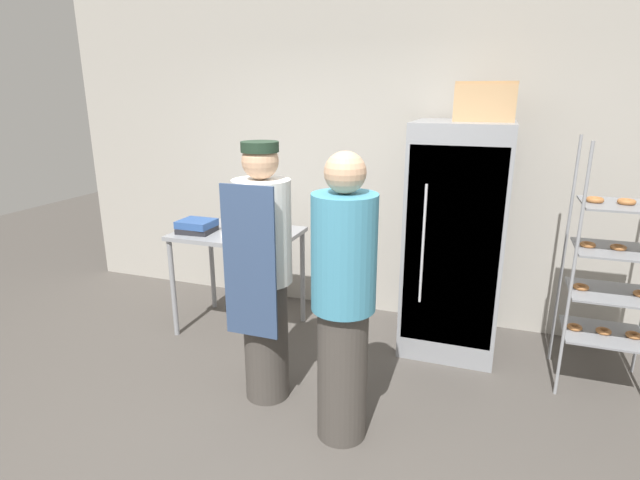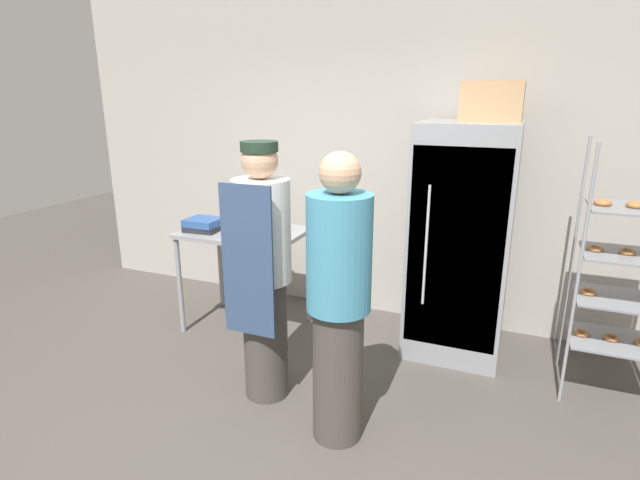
# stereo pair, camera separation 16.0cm
# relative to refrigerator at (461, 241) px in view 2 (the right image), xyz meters

# --- Properties ---
(ground_plane) EXTENTS (14.00, 14.00, 0.00)m
(ground_plane) POSITION_rel_refrigerator_xyz_m (-0.82, -1.68, -0.92)
(ground_plane) COLOR #4C4742
(back_wall) EXTENTS (6.40, 0.12, 2.99)m
(back_wall) POSITION_rel_refrigerator_xyz_m (-0.82, 0.54, 0.57)
(back_wall) COLOR #ADA89E
(back_wall) RESTS_ON ground_plane
(refrigerator) EXTENTS (0.74, 0.78, 1.85)m
(refrigerator) POSITION_rel_refrigerator_xyz_m (0.00, 0.00, 0.00)
(refrigerator) COLOR gray
(refrigerator) RESTS_ON ground_plane
(baking_rack) EXTENTS (0.60, 0.53, 1.77)m
(baking_rack) POSITION_rel_refrigerator_xyz_m (1.09, -0.24, -0.04)
(baking_rack) COLOR #93969B
(baking_rack) RESTS_ON ground_plane
(prep_counter) EXTENTS (1.03, 0.71, 0.90)m
(prep_counter) POSITION_rel_refrigerator_xyz_m (-1.79, -0.31, -0.13)
(prep_counter) COLOR gray
(prep_counter) RESTS_ON ground_plane
(donut_box) EXTENTS (0.25, 0.24, 0.28)m
(donut_box) POSITION_rel_refrigerator_xyz_m (-1.71, -0.40, 0.03)
(donut_box) COLOR white
(donut_box) RESTS_ON prep_counter
(blender_pitcher) EXTENTS (0.12, 0.12, 0.25)m
(blender_pitcher) POSITION_rel_refrigerator_xyz_m (-1.70, -0.16, 0.09)
(blender_pitcher) COLOR black
(blender_pitcher) RESTS_ON prep_counter
(binder_stack) EXTENTS (0.30, 0.27, 0.11)m
(binder_stack) POSITION_rel_refrigerator_xyz_m (-2.11, -0.44, 0.03)
(binder_stack) COLOR #232328
(binder_stack) RESTS_ON prep_counter
(cardboard_storage_box) EXTENTS (0.44, 0.31, 0.28)m
(cardboard_storage_box) POSITION_rel_refrigerator_xyz_m (0.13, 0.04, 1.06)
(cardboard_storage_box) COLOR tan
(cardboard_storage_box) RESTS_ON refrigerator
(person_baker) EXTENTS (0.37, 0.39, 1.77)m
(person_baker) POSITION_rel_refrigerator_xyz_m (-1.12, -1.19, -0.01)
(person_baker) COLOR #47423D
(person_baker) RESTS_ON ground_plane
(person_customer) EXTENTS (0.37, 0.37, 1.76)m
(person_customer) POSITION_rel_refrigerator_xyz_m (-0.50, -1.42, -0.03)
(person_customer) COLOR #47423D
(person_customer) RESTS_ON ground_plane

